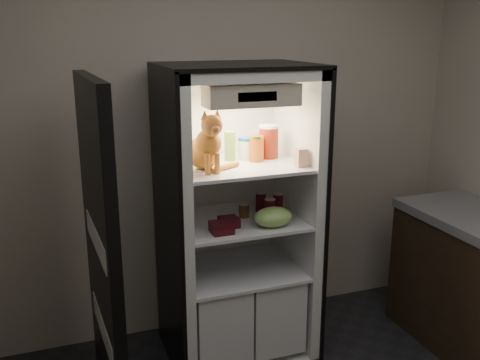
# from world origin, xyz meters

# --- Properties ---
(room_shell) EXTENTS (3.60, 3.60, 3.60)m
(room_shell) POSITION_xyz_m (0.00, 0.00, 1.62)
(room_shell) COLOR white
(room_shell) RESTS_ON floor
(refrigerator) EXTENTS (0.90, 0.72, 1.88)m
(refrigerator) POSITION_xyz_m (0.00, 1.38, 0.79)
(refrigerator) COLOR white
(refrigerator) RESTS_ON floor
(fridge_door) EXTENTS (0.10, 0.87, 1.85)m
(fridge_door) POSITION_xyz_m (-0.85, 1.04, 0.91)
(fridge_door) COLOR black
(fridge_door) RESTS_ON floor
(tabby_cat) EXTENTS (0.30, 0.34, 0.36)m
(tabby_cat) POSITION_xyz_m (-0.22, 1.24, 1.42)
(tabby_cat) COLOR #BD5D18
(tabby_cat) RESTS_ON refrigerator
(parmesan_shaker) EXTENTS (0.07, 0.07, 0.18)m
(parmesan_shaker) POSITION_xyz_m (-0.02, 1.42, 1.38)
(parmesan_shaker) COLOR #228038
(parmesan_shaker) RESTS_ON refrigerator
(mayo_tub) EXTENTS (0.10, 0.10, 0.14)m
(mayo_tub) POSITION_xyz_m (0.08, 1.42, 1.36)
(mayo_tub) COLOR white
(mayo_tub) RESTS_ON refrigerator
(salsa_jar) EXTENTS (0.09, 0.09, 0.16)m
(salsa_jar) POSITION_xyz_m (0.12, 1.34, 1.37)
(salsa_jar) COLOR maroon
(salsa_jar) RESTS_ON refrigerator
(pepper_jar) EXTENTS (0.12, 0.12, 0.21)m
(pepper_jar) POSITION_xyz_m (0.23, 1.40, 1.39)
(pepper_jar) COLOR #9D2614
(pepper_jar) RESTS_ON refrigerator
(cream_carton) EXTENTS (0.06, 0.06, 0.11)m
(cream_carton) POSITION_xyz_m (0.32, 1.12, 1.34)
(cream_carton) COLOR white
(cream_carton) RESTS_ON refrigerator
(soda_can_a) EXTENTS (0.07, 0.07, 0.12)m
(soda_can_a) POSITION_xyz_m (0.18, 1.41, 1.00)
(soda_can_a) COLOR black
(soda_can_a) RESTS_ON refrigerator
(soda_can_b) EXTENTS (0.06, 0.06, 0.12)m
(soda_can_b) POSITION_xyz_m (0.28, 1.37, 1.00)
(soda_can_b) COLOR black
(soda_can_b) RESTS_ON refrigerator
(soda_can_c) EXTENTS (0.07, 0.07, 0.12)m
(soda_can_c) POSITION_xyz_m (0.18, 1.26, 1.00)
(soda_can_c) COLOR black
(soda_can_c) RESTS_ON refrigerator
(condiment_jar) EXTENTS (0.07, 0.07, 0.09)m
(condiment_jar) POSITION_xyz_m (0.04, 1.34, 0.99)
(condiment_jar) COLOR #523417
(condiment_jar) RESTS_ON refrigerator
(grape_bag) EXTENTS (0.23, 0.17, 0.12)m
(grape_bag) POSITION_xyz_m (0.15, 1.13, 1.00)
(grape_bag) COLOR #A4CF61
(grape_bag) RESTS_ON refrigerator
(berry_box_left) EXTENTS (0.12, 0.12, 0.06)m
(berry_box_left) POSITION_xyz_m (-0.17, 1.13, 0.97)
(berry_box_left) COLOR #510D13
(berry_box_left) RESTS_ON refrigerator
(berry_box_right) EXTENTS (0.11, 0.11, 0.06)m
(berry_box_right) POSITION_xyz_m (-0.10, 1.21, 0.97)
(berry_box_right) COLOR #510D13
(berry_box_right) RESTS_ON refrigerator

